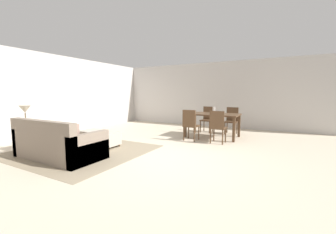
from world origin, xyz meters
name	(u,v)px	position (x,y,z in m)	size (l,w,h in m)	color
ground_plane	(158,157)	(0.00, 0.00, 0.00)	(10.80, 10.80, 0.00)	beige
wall_back	(220,95)	(0.00, 5.00, 1.35)	(9.00, 0.12, 2.70)	beige
wall_left	(50,95)	(-4.50, 0.50, 1.35)	(0.12, 11.00, 2.70)	beige
area_rug	(82,151)	(-1.89, -0.43, 0.00)	(3.00, 2.80, 0.01)	gray
couch	(58,145)	(-1.88, -1.05, 0.29)	(1.96, 0.95, 0.86)	gray
ottoman_table	(99,137)	(-1.91, 0.15, 0.23)	(1.11, 0.50, 0.40)	#B7AD9E
side_table	(27,132)	(-3.16, -1.01, 0.46)	(0.40, 0.40, 0.58)	brown
table_lamp	(25,110)	(-3.16, -1.01, 0.99)	(0.26, 0.26, 0.53)	brown
dining_table	(212,116)	(0.39, 2.74, 0.67)	(1.64, 0.95, 0.76)	#513823
dining_chair_near_left	(190,123)	(-0.03, 1.91, 0.52)	(0.41, 0.41, 0.92)	#513823
dining_chair_near_right	(218,125)	(0.78, 1.93, 0.52)	(0.40, 0.40, 0.92)	#513823
dining_chair_far_left	(208,118)	(-0.05, 3.60, 0.52)	(0.42, 0.42, 0.92)	#513823
dining_chair_far_right	(232,119)	(0.81, 3.61, 0.52)	(0.40, 0.40, 0.92)	#513823
vase_centerpiece	(214,110)	(0.44, 2.71, 0.87)	(0.09, 0.09, 0.21)	silver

